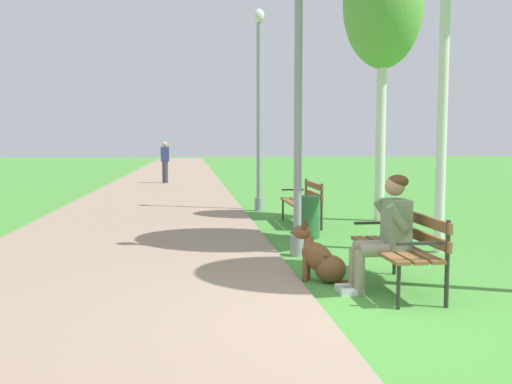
{
  "coord_description": "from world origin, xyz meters",
  "views": [
    {
      "loc": [
        -1.54,
        -4.73,
        1.58
      ],
      "look_at": [
        -0.64,
        2.97,
        0.9
      ],
      "focal_mm": 39.18,
      "sensor_mm": 36.0,
      "label": 1
    }
  ],
  "objects_px": {
    "person_seated_on_near_bench": "(386,229)",
    "litter_bin": "(309,217)",
    "park_bench_mid": "(304,199)",
    "dog_brown": "(321,259)",
    "lamp_post_near": "(298,99)",
    "lamp_post_mid": "(259,108)",
    "park_bench_near": "(402,243)",
    "birch_tree_third": "(383,6)",
    "pedestrian_distant": "(165,162)"
  },
  "relations": [
    {
      "from": "person_seated_on_near_bench",
      "to": "pedestrian_distant",
      "type": "bearing_deg",
      "value": 100.48
    },
    {
      "from": "person_seated_on_near_bench",
      "to": "birch_tree_third",
      "type": "distance_m",
      "value": 6.65
    },
    {
      "from": "lamp_post_near",
      "to": "lamp_post_mid",
      "type": "bearing_deg",
      "value": 88.84
    },
    {
      "from": "park_bench_mid",
      "to": "litter_bin",
      "type": "xyz_separation_m",
      "value": [
        -0.22,
        -1.46,
        -0.16
      ]
    },
    {
      "from": "park_bench_near",
      "to": "litter_bin",
      "type": "relative_size",
      "value": 2.14
    },
    {
      "from": "lamp_post_mid",
      "to": "birch_tree_third",
      "type": "height_order",
      "value": "birch_tree_third"
    },
    {
      "from": "person_seated_on_near_bench",
      "to": "litter_bin",
      "type": "xyz_separation_m",
      "value": [
        -0.09,
        3.45,
        -0.33
      ]
    },
    {
      "from": "person_seated_on_near_bench",
      "to": "dog_brown",
      "type": "relative_size",
      "value": 1.63
    },
    {
      "from": "pedestrian_distant",
      "to": "lamp_post_mid",
      "type": "bearing_deg",
      "value": -74.2
    },
    {
      "from": "park_bench_mid",
      "to": "litter_bin",
      "type": "height_order",
      "value": "park_bench_mid"
    },
    {
      "from": "lamp_post_near",
      "to": "dog_brown",
      "type": "bearing_deg",
      "value": -90.32
    },
    {
      "from": "birch_tree_third",
      "to": "person_seated_on_near_bench",
      "type": "bearing_deg",
      "value": -108.49
    },
    {
      "from": "lamp_post_near",
      "to": "lamp_post_mid",
      "type": "xyz_separation_m",
      "value": [
        0.11,
        5.28,
        0.21
      ]
    },
    {
      "from": "litter_bin",
      "to": "person_seated_on_near_bench",
      "type": "bearing_deg",
      "value": -88.57
    },
    {
      "from": "park_bench_near",
      "to": "lamp_post_near",
      "type": "xyz_separation_m",
      "value": [
        -0.77,
        1.92,
        1.67
      ]
    },
    {
      "from": "lamp_post_mid",
      "to": "birch_tree_third",
      "type": "distance_m",
      "value": 3.52
    },
    {
      "from": "park_bench_mid",
      "to": "person_seated_on_near_bench",
      "type": "height_order",
      "value": "person_seated_on_near_bench"
    },
    {
      "from": "park_bench_mid",
      "to": "lamp_post_mid",
      "type": "relative_size",
      "value": 0.32
    },
    {
      "from": "lamp_post_near",
      "to": "pedestrian_distant",
      "type": "height_order",
      "value": "lamp_post_near"
    },
    {
      "from": "park_bench_mid",
      "to": "dog_brown",
      "type": "distance_m",
      "value": 4.47
    },
    {
      "from": "lamp_post_near",
      "to": "park_bench_mid",
      "type": "bearing_deg",
      "value": 76.58
    },
    {
      "from": "lamp_post_mid",
      "to": "birch_tree_third",
      "type": "xyz_separation_m",
      "value": [
        2.23,
        -1.97,
        1.89
      ]
    },
    {
      "from": "park_bench_near",
      "to": "lamp_post_near",
      "type": "height_order",
      "value": "lamp_post_near"
    },
    {
      "from": "person_seated_on_near_bench",
      "to": "lamp_post_near",
      "type": "relative_size",
      "value": 0.3
    },
    {
      "from": "lamp_post_near",
      "to": "litter_bin",
      "type": "xyz_separation_m",
      "value": [
        0.48,
        1.45,
        -1.83
      ]
    },
    {
      "from": "birch_tree_third",
      "to": "park_bench_near",
      "type": "bearing_deg",
      "value": -106.66
    },
    {
      "from": "dog_brown",
      "to": "litter_bin",
      "type": "bearing_deg",
      "value": 80.61
    },
    {
      "from": "park_bench_near",
      "to": "pedestrian_distant",
      "type": "bearing_deg",
      "value": 101.23
    },
    {
      "from": "pedestrian_distant",
      "to": "person_seated_on_near_bench",
      "type": "bearing_deg",
      "value": -79.52
    },
    {
      "from": "park_bench_mid",
      "to": "pedestrian_distant",
      "type": "height_order",
      "value": "pedestrian_distant"
    },
    {
      "from": "park_bench_near",
      "to": "litter_bin",
      "type": "xyz_separation_m",
      "value": [
        -0.29,
        3.37,
        -0.16
      ]
    },
    {
      "from": "park_bench_mid",
      "to": "birch_tree_third",
      "type": "distance_m",
      "value": 4.13
    },
    {
      "from": "person_seated_on_near_bench",
      "to": "birch_tree_third",
      "type": "height_order",
      "value": "birch_tree_third"
    },
    {
      "from": "lamp_post_mid",
      "to": "birch_tree_third",
      "type": "bearing_deg",
      "value": -41.44
    },
    {
      "from": "litter_bin",
      "to": "pedestrian_distant",
      "type": "bearing_deg",
      "value": 102.83
    },
    {
      "from": "lamp_post_mid",
      "to": "dog_brown",
      "type": "bearing_deg",
      "value": -90.98
    },
    {
      "from": "park_bench_near",
      "to": "litter_bin",
      "type": "bearing_deg",
      "value": 94.97
    },
    {
      "from": "person_seated_on_near_bench",
      "to": "pedestrian_distant",
      "type": "height_order",
      "value": "pedestrian_distant"
    },
    {
      "from": "lamp_post_near",
      "to": "pedestrian_distant",
      "type": "distance_m",
      "value": 14.61
    },
    {
      "from": "park_bench_near",
      "to": "birch_tree_third",
      "type": "height_order",
      "value": "birch_tree_third"
    },
    {
      "from": "person_seated_on_near_bench",
      "to": "litter_bin",
      "type": "relative_size",
      "value": 1.79
    },
    {
      "from": "park_bench_mid",
      "to": "lamp_post_mid",
      "type": "distance_m",
      "value": 3.08
    },
    {
      "from": "lamp_post_mid",
      "to": "birch_tree_third",
      "type": "relative_size",
      "value": 0.82
    },
    {
      "from": "person_seated_on_near_bench",
      "to": "birch_tree_third",
      "type": "xyz_separation_m",
      "value": [
        1.77,
        5.3,
        3.6
      ]
    },
    {
      "from": "lamp_post_near",
      "to": "birch_tree_third",
      "type": "relative_size",
      "value": 0.75
    },
    {
      "from": "park_bench_near",
      "to": "person_seated_on_near_bench",
      "type": "relative_size",
      "value": 1.2
    },
    {
      "from": "lamp_post_mid",
      "to": "litter_bin",
      "type": "distance_m",
      "value": 4.35
    },
    {
      "from": "park_bench_near",
      "to": "lamp_post_near",
      "type": "relative_size",
      "value": 0.36
    },
    {
      "from": "person_seated_on_near_bench",
      "to": "pedestrian_distant",
      "type": "relative_size",
      "value": 0.76
    },
    {
      "from": "person_seated_on_near_bench",
      "to": "lamp_post_mid",
      "type": "distance_m",
      "value": 7.48
    }
  ]
}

